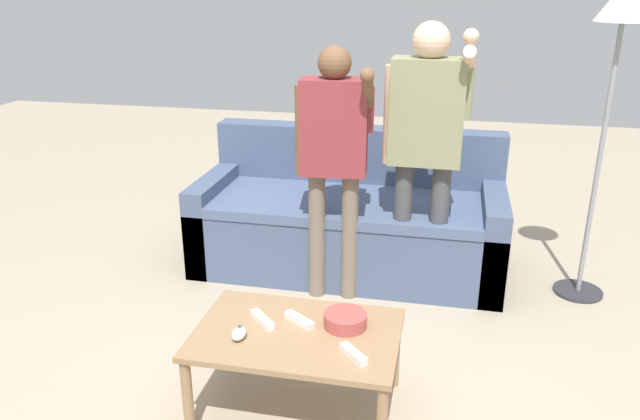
{
  "coord_description": "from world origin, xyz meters",
  "views": [
    {
      "loc": [
        0.51,
        -2.25,
        1.76
      ],
      "look_at": [
        -0.07,
        0.43,
        0.73
      ],
      "focal_mm": 34.73,
      "sensor_mm": 36.0,
      "label": 1
    }
  ],
  "objects_px": {
    "game_remote_wand_near": "(300,320)",
    "coffee_table": "(297,342)",
    "game_remote_nunchuk": "(239,334)",
    "floor_lamp": "(620,35)",
    "snack_bowl": "(345,320)",
    "game_remote_wand_far": "(262,320)",
    "game_remote_wand_spare": "(354,354)",
    "player_right": "(426,133)",
    "player_center": "(334,146)",
    "couch": "(350,221)"
  },
  "relations": [
    {
      "from": "couch",
      "to": "game_remote_nunchuk",
      "type": "relative_size",
      "value": 21.67
    },
    {
      "from": "player_center",
      "to": "game_remote_wand_near",
      "type": "bearing_deg",
      "value": -87.46
    },
    {
      "from": "floor_lamp",
      "to": "game_remote_wand_spare",
      "type": "xyz_separation_m",
      "value": [
        -1.12,
        -1.51,
        -1.09
      ]
    },
    {
      "from": "couch",
      "to": "floor_lamp",
      "type": "bearing_deg",
      "value": -5.23
    },
    {
      "from": "game_remote_wand_spare",
      "to": "game_remote_nunchuk",
      "type": "bearing_deg",
      "value": 176.06
    },
    {
      "from": "couch",
      "to": "game_remote_wand_spare",
      "type": "distance_m",
      "value": 1.66
    },
    {
      "from": "snack_bowl",
      "to": "coffee_table",
      "type": "bearing_deg",
      "value": -155.34
    },
    {
      "from": "couch",
      "to": "game_remote_wand_far",
      "type": "height_order",
      "value": "couch"
    },
    {
      "from": "couch",
      "to": "player_center",
      "type": "xyz_separation_m",
      "value": [
        -0.02,
        -0.46,
        0.61
      ]
    },
    {
      "from": "player_right",
      "to": "game_remote_wand_near",
      "type": "height_order",
      "value": "player_right"
    },
    {
      "from": "game_remote_nunchuk",
      "to": "floor_lamp",
      "type": "height_order",
      "value": "floor_lamp"
    },
    {
      "from": "player_right",
      "to": "game_remote_wand_spare",
      "type": "distance_m",
      "value": 1.4
    },
    {
      "from": "coffee_table",
      "to": "player_center",
      "type": "xyz_separation_m",
      "value": [
        -0.05,
        1.04,
        0.57
      ]
    },
    {
      "from": "coffee_table",
      "to": "player_right",
      "type": "bearing_deg",
      "value": 68.93
    },
    {
      "from": "player_right",
      "to": "floor_lamp",
      "type": "bearing_deg",
      "value": 14.45
    },
    {
      "from": "game_remote_wand_spare",
      "to": "snack_bowl",
      "type": "bearing_deg",
      "value": 107.8
    },
    {
      "from": "game_remote_wand_far",
      "to": "game_remote_wand_spare",
      "type": "xyz_separation_m",
      "value": [
        0.42,
        -0.17,
        0.0
      ]
    },
    {
      "from": "player_right",
      "to": "game_remote_wand_near",
      "type": "relative_size",
      "value": 10.47
    },
    {
      "from": "floor_lamp",
      "to": "game_remote_wand_spare",
      "type": "height_order",
      "value": "floor_lamp"
    },
    {
      "from": "game_remote_wand_far",
      "to": "game_remote_nunchuk",
      "type": "bearing_deg",
      "value": -112.14
    },
    {
      "from": "player_right",
      "to": "player_center",
      "type": "xyz_separation_m",
      "value": [
        -0.48,
        -0.09,
        -0.08
      ]
    },
    {
      "from": "game_remote_wand_near",
      "to": "game_remote_wand_far",
      "type": "xyz_separation_m",
      "value": [
        -0.16,
        -0.03,
        -0.0
      ]
    },
    {
      "from": "player_center",
      "to": "game_remote_wand_spare",
      "type": "distance_m",
      "value": 1.32
    },
    {
      "from": "couch",
      "to": "floor_lamp",
      "type": "relative_size",
      "value": 1.08
    },
    {
      "from": "snack_bowl",
      "to": "floor_lamp",
      "type": "height_order",
      "value": "floor_lamp"
    },
    {
      "from": "player_center",
      "to": "game_remote_wand_far",
      "type": "distance_m",
      "value": 1.13
    },
    {
      "from": "player_center",
      "to": "game_remote_wand_far",
      "type": "bearing_deg",
      "value": -96.44
    },
    {
      "from": "coffee_table",
      "to": "player_center",
      "type": "height_order",
      "value": "player_center"
    },
    {
      "from": "coffee_table",
      "to": "player_right",
      "type": "distance_m",
      "value": 1.37
    },
    {
      "from": "game_remote_wand_near",
      "to": "coffee_table",
      "type": "bearing_deg",
      "value": -86.07
    },
    {
      "from": "couch",
      "to": "player_right",
      "type": "relative_size",
      "value": 1.22
    },
    {
      "from": "player_right",
      "to": "game_remote_wand_spare",
      "type": "relative_size",
      "value": 11.87
    },
    {
      "from": "player_right",
      "to": "game_remote_wand_far",
      "type": "height_order",
      "value": "player_right"
    },
    {
      "from": "coffee_table",
      "to": "game_remote_wand_near",
      "type": "bearing_deg",
      "value": 93.93
    },
    {
      "from": "snack_bowl",
      "to": "floor_lamp",
      "type": "relative_size",
      "value": 0.1
    },
    {
      "from": "game_remote_nunchuk",
      "to": "floor_lamp",
      "type": "bearing_deg",
      "value": 42.73
    },
    {
      "from": "couch",
      "to": "game_remote_wand_spare",
      "type": "height_order",
      "value": "couch"
    },
    {
      "from": "couch",
      "to": "game_remote_wand_near",
      "type": "distance_m",
      "value": 1.44
    },
    {
      "from": "game_remote_nunchuk",
      "to": "snack_bowl",
      "type": "bearing_deg",
      "value": 24.79
    },
    {
      "from": "game_remote_wand_far",
      "to": "player_right",
      "type": "bearing_deg",
      "value": 61.36
    },
    {
      "from": "floor_lamp",
      "to": "player_center",
      "type": "xyz_separation_m",
      "value": [
        -1.43,
        -0.33,
        -0.58
      ]
    },
    {
      "from": "coffee_table",
      "to": "player_right",
      "type": "relative_size",
      "value": 0.55
    },
    {
      "from": "player_center",
      "to": "game_remote_wand_near",
      "type": "distance_m",
      "value": 1.1
    },
    {
      "from": "player_right",
      "to": "game_remote_wand_near",
      "type": "bearing_deg",
      "value": -112.52
    },
    {
      "from": "player_right",
      "to": "game_remote_wand_near",
      "type": "distance_m",
      "value": 1.29
    },
    {
      "from": "snack_bowl",
      "to": "game_remote_wand_near",
      "type": "distance_m",
      "value": 0.2
    },
    {
      "from": "coffee_table",
      "to": "game_remote_wand_near",
      "type": "distance_m",
      "value": 0.09
    },
    {
      "from": "game_remote_wand_near",
      "to": "player_right",
      "type": "bearing_deg",
      "value": 67.48
    },
    {
      "from": "game_remote_wand_near",
      "to": "floor_lamp",
      "type": "bearing_deg",
      "value": 43.33
    },
    {
      "from": "floor_lamp",
      "to": "game_remote_wand_near",
      "type": "bearing_deg",
      "value": -136.67
    }
  ]
}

